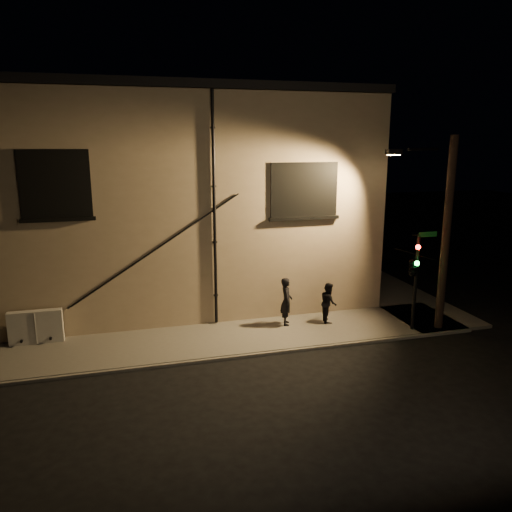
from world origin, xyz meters
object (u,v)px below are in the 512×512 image
object	(u,v)px
pedestrian_b	(329,302)
streetlamp_pole	(443,230)
traffic_signal	(414,266)
pedestrian_a	(286,301)
utility_cabinet	(36,327)

from	to	relation	value
pedestrian_b	streetlamp_pole	world-z (taller)	streetlamp_pole
pedestrian_b	traffic_signal	bearing A→B (deg)	-113.19
pedestrian_a	traffic_signal	size ratio (longest dim) A/B	0.50
pedestrian_a	pedestrian_b	distance (m)	1.63
utility_cabinet	streetlamp_pole	size ratio (longest dim) A/B	0.25
utility_cabinet	pedestrian_b	distance (m)	10.30
utility_cabinet	pedestrian_b	xyz separation A→B (m)	(10.27, -0.71, 0.19)
utility_cabinet	pedestrian_b	bearing A→B (deg)	-3.96
utility_cabinet	streetlamp_pole	xyz separation A→B (m)	(13.83, -2.26, 3.03)
pedestrian_a	traffic_signal	xyz separation A→B (m)	(4.04, -1.78, 1.51)
pedestrian_b	streetlamp_pole	xyz separation A→B (m)	(3.55, -1.55, 2.84)
traffic_signal	streetlamp_pole	xyz separation A→B (m)	(1.13, 0.10, 1.20)
pedestrian_b	streetlamp_pole	distance (m)	4.81
utility_cabinet	pedestrian_a	distance (m)	8.68
pedestrian_a	pedestrian_b	world-z (taller)	pedestrian_a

